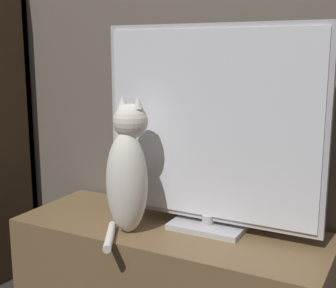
# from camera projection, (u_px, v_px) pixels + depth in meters

# --- Properties ---
(tv_stand) EXTENTS (1.16, 0.44, 0.44)m
(tv_stand) POSITION_uv_depth(u_px,v_px,m) (169.00, 281.00, 1.76)
(tv_stand) COLOR brown
(tv_stand) RESTS_ON ground_plane
(tv) EXTENTS (0.81, 0.16, 0.73)m
(tv) POSITION_uv_depth(u_px,v_px,m) (210.00, 130.00, 1.63)
(tv) COLOR #B7B7BC
(tv) RESTS_ON tv_stand
(cat) EXTENTS (0.16, 0.29, 0.49)m
(cat) POSITION_uv_depth(u_px,v_px,m) (128.00, 172.00, 1.64)
(cat) COLOR silver
(cat) RESTS_ON tv_stand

